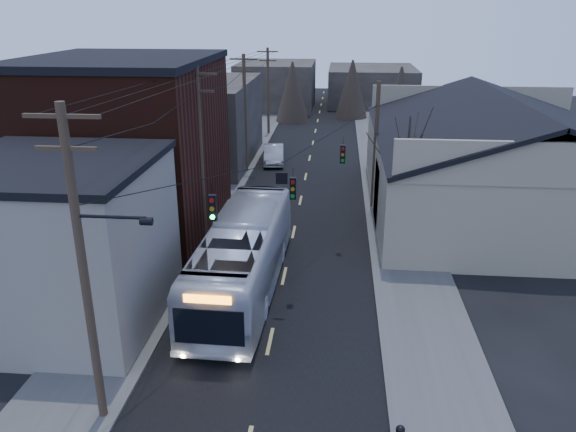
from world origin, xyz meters
name	(u,v)px	position (x,y,z in m)	size (l,w,h in m)	color
road_surface	(304,184)	(0.00, 30.00, 0.01)	(9.00, 110.00, 0.02)	black
sidewalk_left	(222,181)	(-6.50, 30.00, 0.06)	(4.00, 110.00, 0.12)	#474744
sidewalk_right	(389,185)	(6.50, 30.00, 0.06)	(4.00, 110.00, 0.12)	#474744
building_clapboard	(59,246)	(-9.00, 9.00, 3.50)	(8.00, 8.00, 7.00)	gray
building_brick	(126,149)	(-10.00, 20.00, 5.00)	(10.00, 12.00, 10.00)	black
building_left_far	(200,122)	(-9.50, 36.00, 3.50)	(9.00, 14.00, 7.00)	#2D2824
warehouse	(497,172)	(13.00, 25.00, 2.70)	(16.16, 20.60, 7.73)	gray
building_far_left	(276,85)	(-6.00, 65.00, 3.00)	(10.00, 12.00, 6.00)	#2D2824
building_far_right	(371,85)	(7.00, 70.00, 2.50)	(12.00, 14.00, 5.00)	#2D2824
bare_tree	(406,178)	(6.50, 20.00, 3.60)	(0.40, 0.40, 7.20)	black
utility_lines	(252,137)	(-3.11, 24.14, 4.95)	(11.24, 45.28, 10.50)	#382B1E
bus	(243,256)	(-1.79, 12.30, 1.82)	(3.06, 13.07, 3.64)	silver
parked_car	(274,154)	(-3.05, 35.97, 0.79)	(1.68, 4.82, 1.59)	#A0A1A7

